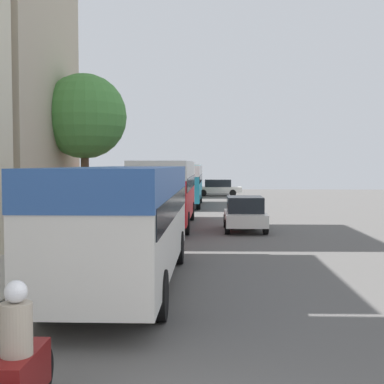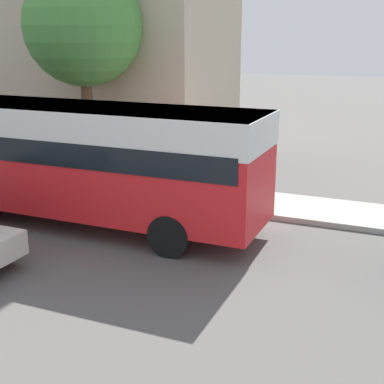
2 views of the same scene
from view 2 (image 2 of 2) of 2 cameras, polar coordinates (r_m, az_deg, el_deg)
The scene contains 2 objects.
bus_following at distance 14.17m, azimuth -11.59°, elevation 4.51°, with size 2.52×9.69×3.18m.
street_tree at distance 17.92m, azimuth -11.54°, elevation 16.89°, with size 3.77×3.77×6.91m.
Camera 2 is at (9.65, 28.86, 4.89)m, focal length 50.00 mm.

